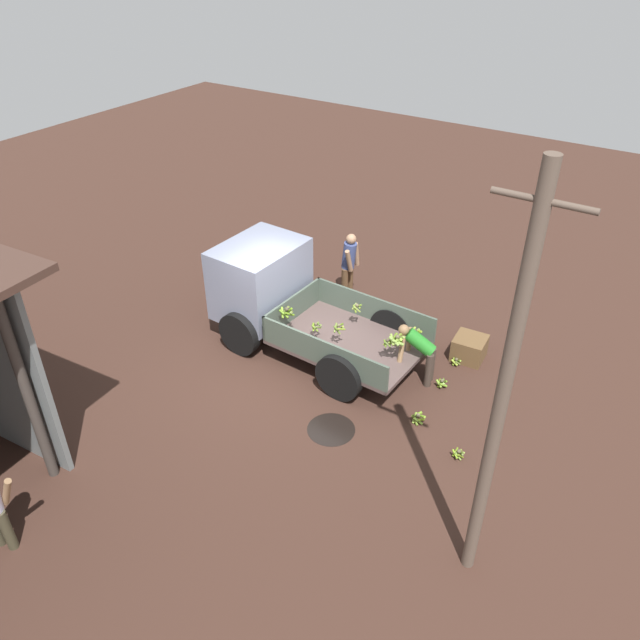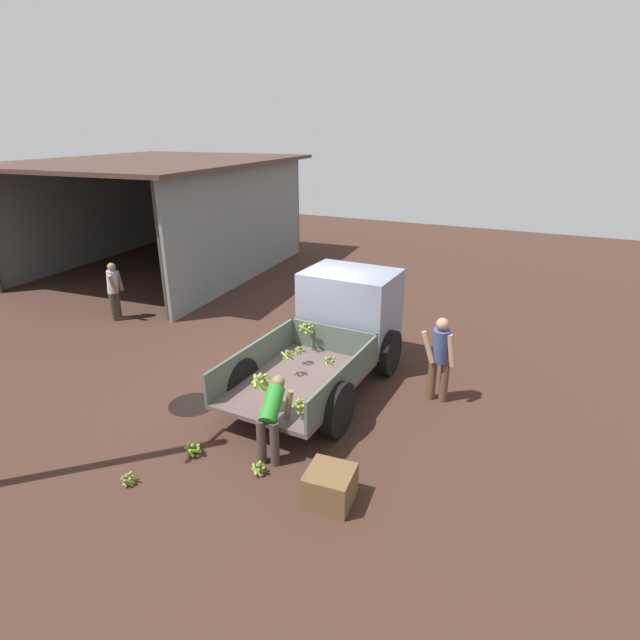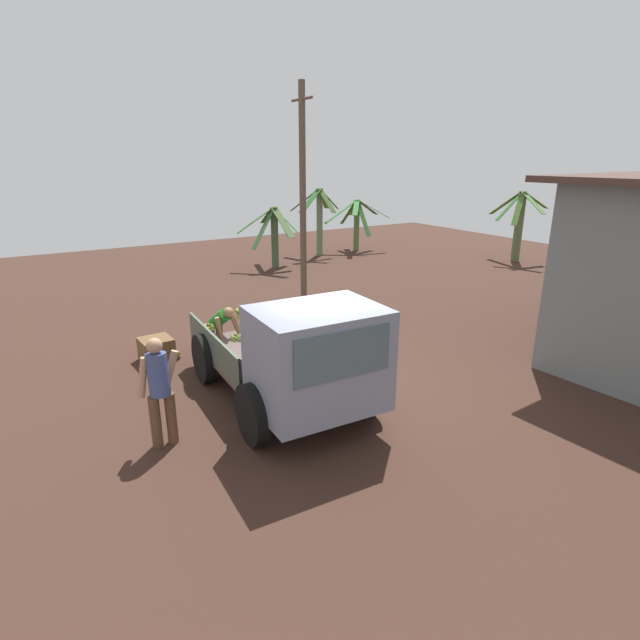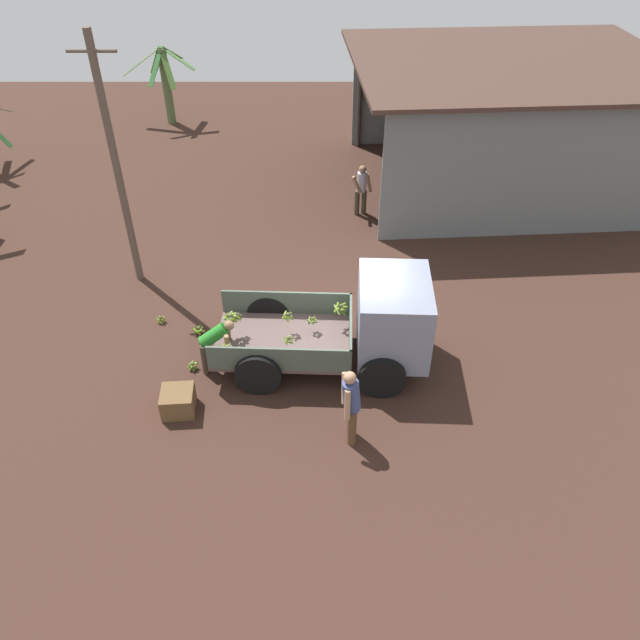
# 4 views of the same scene
# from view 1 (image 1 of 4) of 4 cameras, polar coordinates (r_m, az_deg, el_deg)

# --- Properties ---
(ground) EXTENTS (36.00, 36.00, 0.00)m
(ground) POSITION_cam_1_polar(r_m,az_deg,el_deg) (12.84, -3.69, -3.95)
(ground) COLOR #3B251D
(mud_patch_0) EXTENTS (0.87, 0.87, 0.01)m
(mud_patch_0) POSITION_cam_1_polar(r_m,az_deg,el_deg) (11.32, 1.03, -9.97)
(mud_patch_0) COLOR black
(mud_patch_0) RESTS_ON ground
(cargo_truck) EXTENTS (4.48, 2.34, 2.02)m
(cargo_truck) POSITION_cam_1_polar(r_m,az_deg,el_deg) (13.10, -3.91, 2.54)
(cargo_truck) COLOR brown
(cargo_truck) RESTS_ON ground
(utility_pole) EXTENTS (1.01, 0.18, 5.95)m
(utility_pole) POSITION_cam_1_polar(r_m,az_deg,el_deg) (7.56, 16.25, -7.04)
(utility_pole) COLOR brown
(utility_pole) RESTS_ON ground
(person_foreground_visitor) EXTENTS (0.36, 0.66, 1.67)m
(person_foreground_visitor) POSITION_cam_1_polar(r_m,az_deg,el_deg) (14.50, 2.67, 5.22)
(person_foreground_visitor) COLOR brown
(person_foreground_visitor) RESTS_ON ground
(person_worker_loading) EXTENTS (0.77, 0.62, 1.21)m
(person_worker_loading) POSITION_cam_1_polar(r_m,az_deg,el_deg) (12.10, 9.14, -2.71)
(person_worker_loading) COLOR #3F322A
(person_worker_loading) RESTS_ON ground
(banana_bunch_on_ground_0) EXTENTS (0.28, 0.27, 0.22)m
(banana_bunch_on_ground_0) POSITION_cam_1_polar(r_m,az_deg,el_deg) (11.51, 8.95, -8.81)
(banana_bunch_on_ground_0) COLOR brown
(banana_bunch_on_ground_0) RESTS_ON ground
(banana_bunch_on_ground_1) EXTENTS (0.22, 0.22, 0.18)m
(banana_bunch_on_ground_1) POSITION_cam_1_polar(r_m,az_deg,el_deg) (11.01, 12.56, -11.82)
(banana_bunch_on_ground_1) COLOR brown
(banana_bunch_on_ground_1) RESTS_ON ground
(banana_bunch_on_ground_2) EXTENTS (0.24, 0.23, 0.19)m
(banana_bunch_on_ground_2) POSITION_cam_1_polar(r_m,az_deg,el_deg) (12.37, 11.07, -5.66)
(banana_bunch_on_ground_2) COLOR brown
(banana_bunch_on_ground_2) RESTS_ON ground
(banana_bunch_on_ground_3) EXTENTS (0.20, 0.20, 0.17)m
(banana_bunch_on_ground_3) POSITION_cam_1_polar(r_m,az_deg,el_deg) (13.00, 12.33, -3.71)
(banana_bunch_on_ground_3) COLOR brown
(banana_bunch_on_ground_3) RESTS_ON ground
(wooden_crate_0) EXTENTS (0.67, 0.67, 0.49)m
(wooden_crate_0) POSITION_cam_1_polar(r_m,az_deg,el_deg) (13.17, 13.49, -2.51)
(wooden_crate_0) COLOR brown
(wooden_crate_0) RESTS_ON ground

